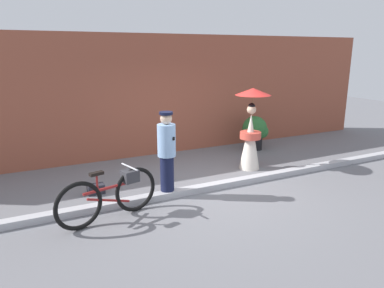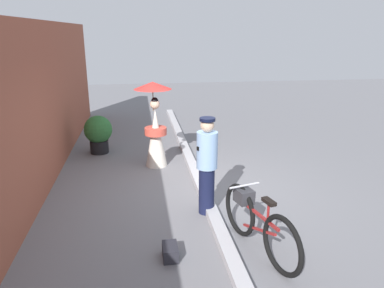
{
  "view_description": "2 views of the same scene",
  "coord_description": "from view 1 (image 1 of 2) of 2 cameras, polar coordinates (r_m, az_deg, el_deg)",
  "views": [
    {
      "loc": [
        -3.26,
        -5.87,
        2.7
      ],
      "look_at": [
        -0.23,
        0.33,
        0.9
      ],
      "focal_mm": 33.36,
      "sensor_mm": 36.0,
      "label": 1
    },
    {
      "loc": [
        -6.33,
        1.12,
        2.94
      ],
      "look_at": [
        0.18,
        0.16,
        0.88
      ],
      "focal_mm": 34.1,
      "sensor_mm": 36.0,
      "label": 2
    }
  ],
  "objects": [
    {
      "name": "ground_plane",
      "position": [
        7.24,
        2.82,
        -7.29
      ],
      "size": [
        30.0,
        30.0,
        0.0
      ],
      "primitive_type": "plane",
      "color": "slate"
    },
    {
      "name": "building_wall",
      "position": [
        9.59,
        -6.02,
        7.77
      ],
      "size": [
        14.0,
        0.4,
        3.13
      ],
      "primitive_type": "cube",
      "color": "brown",
      "rests_on": "ground_plane"
    },
    {
      "name": "sidewalk_curb",
      "position": [
        7.22,
        2.83,
        -6.85
      ],
      "size": [
        14.0,
        0.2,
        0.12
      ],
      "primitive_type": "cube",
      "color": "#B2B2B7",
      "rests_on": "ground_plane"
    },
    {
      "name": "bicycle_near_officer",
      "position": [
        6.03,
        -12.79,
        -7.85
      ],
      "size": [
        1.77,
        0.61,
        0.87
      ],
      "color": "black",
      "rests_on": "ground_plane"
    },
    {
      "name": "person_officer",
      "position": [
        6.65,
        -4.07,
        -1.37
      ],
      "size": [
        0.34,
        0.36,
        1.64
      ],
      "color": "#141938",
      "rests_on": "ground_plane"
    },
    {
      "name": "person_with_parasol",
      "position": [
        8.37,
        9.4,
        2.42
      ],
      "size": [
        0.82,
        0.82,
        1.89
      ],
      "color": "silver",
      "rests_on": "ground_plane"
    },
    {
      "name": "potted_plant_by_door",
      "position": [
        10.17,
        10.09,
        2.06
      ],
      "size": [
        0.71,
        0.69,
        0.95
      ],
      "color": "black",
      "rests_on": "ground_plane"
    },
    {
      "name": "backpack_on_pavement",
      "position": [
        7.24,
        -15.09,
        -6.96
      ],
      "size": [
        0.32,
        0.2,
        0.19
      ],
      "color": "#26262D",
      "rests_on": "ground_plane"
    }
  ]
}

